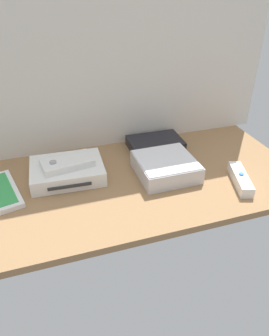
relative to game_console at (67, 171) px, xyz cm
name	(u,v)px	position (x,y,z in cm)	size (l,w,h in cm)	color
ground_plane	(134,182)	(18.53, -7.37, -3.20)	(100.00, 48.00, 2.00)	#936D47
back_wall	(110,49)	(18.53, 17.23, 29.80)	(110.00, 1.20, 64.00)	silver
game_console	(67,171)	(0.00, 0.00, 0.00)	(21.86, 17.39, 4.40)	white
mini_computer	(166,167)	(28.34, -7.59, 0.44)	(17.05, 17.05, 5.30)	silver
network_router	(155,144)	(31.29, 8.79, -0.50)	(18.25, 12.68, 3.40)	black
remote_wand	(240,179)	(47.00, -18.64, -0.69)	(7.99, 15.19, 3.40)	white
remote_classic_pad	(67,163)	(0.21, -0.66, 3.21)	(15.38, 9.95, 2.40)	white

